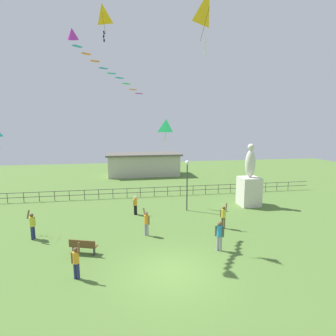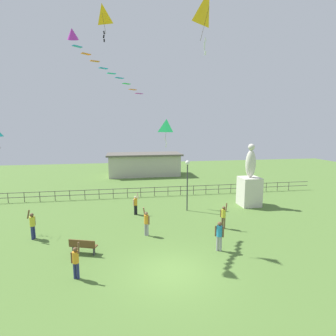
{
  "view_description": "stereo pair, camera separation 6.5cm",
  "coord_description": "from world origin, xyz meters",
  "px_view_note": "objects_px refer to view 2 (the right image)",
  "views": [
    {
      "loc": [
        -2.21,
        -11.42,
        6.88
      ],
      "look_at": [
        0.71,
        5.0,
        4.27
      ],
      "focal_mm": 28.04,
      "sensor_mm": 36.0,
      "label": 1
    },
    {
      "loc": [
        -2.15,
        -11.43,
        6.88
      ],
      "look_at": [
        0.71,
        5.0,
        4.27
      ],
      "focal_mm": 28.04,
      "sensor_mm": 36.0,
      "label": 2
    }
  ],
  "objects_px": {
    "person_3": "(219,234)",
    "kite_2": "(167,127)",
    "lamppost": "(187,174)",
    "person_0": "(76,260)",
    "person_2": "(136,204)",
    "person_5": "(146,222)",
    "statue_monument": "(250,186)",
    "person_4": "(223,215)",
    "streamer_kite": "(78,40)",
    "kite_0": "(209,8)",
    "person_1": "(32,224)",
    "park_bench": "(83,246)",
    "kite_3": "(102,14)"
  },
  "relations": [
    {
      "from": "person_2",
      "to": "person_5",
      "type": "height_order",
      "value": "person_5"
    },
    {
      "from": "lamppost",
      "to": "kite_0",
      "type": "height_order",
      "value": "kite_0"
    },
    {
      "from": "person_0",
      "to": "kite_2",
      "type": "relative_size",
      "value": 0.74
    },
    {
      "from": "person_3",
      "to": "person_4",
      "type": "xyz_separation_m",
      "value": [
        1.47,
        3.08,
        -0.05
      ]
    },
    {
      "from": "person_1",
      "to": "kite_0",
      "type": "relative_size",
      "value": 0.66
    },
    {
      "from": "park_bench",
      "to": "person_0",
      "type": "relative_size",
      "value": 0.87
    },
    {
      "from": "kite_3",
      "to": "streamer_kite",
      "type": "distance_m",
      "value": 2.59
    },
    {
      "from": "person_4",
      "to": "kite_2",
      "type": "relative_size",
      "value": 0.76
    },
    {
      "from": "statue_monument",
      "to": "person_5",
      "type": "xyz_separation_m",
      "value": [
        -9.56,
        -5.02,
        -0.86
      ]
    },
    {
      "from": "person_1",
      "to": "person_4",
      "type": "distance_m",
      "value": 12.28
    },
    {
      "from": "lamppost",
      "to": "person_0",
      "type": "bearing_deg",
      "value": -130.0
    },
    {
      "from": "park_bench",
      "to": "person_5",
      "type": "relative_size",
      "value": 0.84
    },
    {
      "from": "kite_3",
      "to": "person_2",
      "type": "bearing_deg",
      "value": 60.48
    },
    {
      "from": "park_bench",
      "to": "lamppost",
      "type": "bearing_deg",
      "value": 40.8
    },
    {
      "from": "park_bench",
      "to": "streamer_kite",
      "type": "distance_m",
      "value": 11.14
    },
    {
      "from": "person_3",
      "to": "kite_2",
      "type": "height_order",
      "value": "kite_2"
    },
    {
      "from": "person_0",
      "to": "kite_3",
      "type": "distance_m",
      "value": 13.58
    },
    {
      "from": "person_1",
      "to": "kite_0",
      "type": "height_order",
      "value": "kite_0"
    },
    {
      "from": "person_3",
      "to": "person_4",
      "type": "height_order",
      "value": "person_4"
    },
    {
      "from": "person_2",
      "to": "person_4",
      "type": "bearing_deg",
      "value": -34.32
    },
    {
      "from": "park_bench",
      "to": "person_5",
      "type": "xyz_separation_m",
      "value": [
        3.64,
        1.88,
        0.47
      ]
    },
    {
      "from": "statue_monument",
      "to": "lamppost",
      "type": "distance_m",
      "value": 5.92
    },
    {
      "from": "person_0",
      "to": "person_2",
      "type": "xyz_separation_m",
      "value": [
        3.13,
        8.51,
        -0.01
      ]
    },
    {
      "from": "person_0",
      "to": "streamer_kite",
      "type": "height_order",
      "value": "streamer_kite"
    },
    {
      "from": "park_bench",
      "to": "streamer_kite",
      "type": "xyz_separation_m",
      "value": [
        0.09,
        1.49,
        11.04
      ]
    },
    {
      "from": "person_0",
      "to": "kite_0",
      "type": "xyz_separation_m",
      "value": [
        6.59,
        1.66,
        11.76
      ]
    },
    {
      "from": "kite_0",
      "to": "streamer_kite",
      "type": "xyz_separation_m",
      "value": [
        -6.54,
        2.22,
        -1.15
      ]
    },
    {
      "from": "park_bench",
      "to": "kite_0",
      "type": "relative_size",
      "value": 0.52
    },
    {
      "from": "person_3",
      "to": "person_5",
      "type": "relative_size",
      "value": 0.92
    },
    {
      "from": "park_bench",
      "to": "person_0",
      "type": "xyz_separation_m",
      "value": [
        0.04,
        -2.4,
        0.43
      ]
    },
    {
      "from": "kite_2",
      "to": "lamppost",
      "type": "bearing_deg",
      "value": -59.99
    },
    {
      "from": "statue_monument",
      "to": "kite_3",
      "type": "distance_m",
      "value": 17.11
    },
    {
      "from": "lamppost",
      "to": "person_4",
      "type": "height_order",
      "value": "lamppost"
    },
    {
      "from": "statue_monument",
      "to": "streamer_kite",
      "type": "xyz_separation_m",
      "value": [
        -13.11,
        -5.41,
        9.71
      ]
    },
    {
      "from": "lamppost",
      "to": "person_4",
      "type": "distance_m",
      "value": 4.99
    },
    {
      "from": "park_bench",
      "to": "kite_3",
      "type": "relative_size",
      "value": 0.76
    },
    {
      "from": "person_4",
      "to": "streamer_kite",
      "type": "height_order",
      "value": "streamer_kite"
    },
    {
      "from": "person_0",
      "to": "kite_0",
      "type": "height_order",
      "value": "kite_0"
    },
    {
      "from": "person_2",
      "to": "person_5",
      "type": "distance_m",
      "value": 4.26
    },
    {
      "from": "person_1",
      "to": "streamer_kite",
      "type": "xyz_separation_m",
      "value": [
        3.42,
        -1.08,
        10.52
      ]
    },
    {
      "from": "person_1",
      "to": "kite_0",
      "type": "distance_m",
      "value": 15.7
    },
    {
      "from": "person_2",
      "to": "streamer_kite",
      "type": "relative_size",
      "value": 0.42
    },
    {
      "from": "person_4",
      "to": "kite_0",
      "type": "bearing_deg",
      "value": -128.36
    },
    {
      "from": "statue_monument",
      "to": "person_0",
      "type": "height_order",
      "value": "statue_monument"
    },
    {
      "from": "lamppost",
      "to": "person_2",
      "type": "height_order",
      "value": "lamppost"
    },
    {
      "from": "person_4",
      "to": "streamer_kite",
      "type": "xyz_separation_m",
      "value": [
        -8.85,
        -0.69,
        10.58
      ]
    },
    {
      "from": "person_1",
      "to": "person_2",
      "type": "distance_m",
      "value": 7.41
    },
    {
      "from": "park_bench",
      "to": "person_5",
      "type": "bearing_deg",
      "value": 27.3
    },
    {
      "from": "person_2",
      "to": "person_4",
      "type": "relative_size",
      "value": 0.96
    },
    {
      "from": "person_5",
      "to": "kite_3",
      "type": "relative_size",
      "value": 0.9
    }
  ]
}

